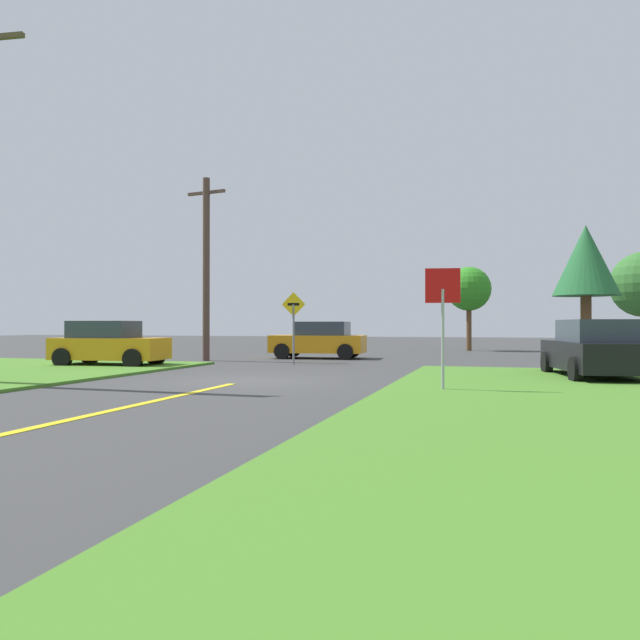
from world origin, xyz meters
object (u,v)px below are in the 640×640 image
car_approaching_junction (319,340)px  stop_sign (443,305)px  direction_sign (294,320)px  oak_tree_left (586,262)px  utility_pole_mid (206,266)px  parked_car_near_building (109,344)px  car_on_crossroad (598,350)px  oak_tree_right (469,289)px

car_approaching_junction → stop_sign: bearing=113.5°
stop_sign → direction_sign: size_ratio=1.01×
car_approaching_junction → oak_tree_left: oak_tree_left is taller
direction_sign → oak_tree_left: (11.09, 7.96, 2.63)m
oak_tree_left → utility_pole_mid: bearing=-156.5°
utility_pole_mid → direction_sign: 4.96m
stop_sign → parked_car_near_building: 13.17m
stop_sign → car_on_crossroad: size_ratio=0.59×
oak_tree_right → car_on_crossroad: bearing=-76.8°
parked_car_near_building → oak_tree_left: 20.48m
utility_pole_mid → direction_sign: (4.25, -1.29, -2.22)m
parked_car_near_building → stop_sign: bearing=-27.8°
parked_car_near_building → oak_tree_left: size_ratio=0.68×
stop_sign → oak_tree_left: 16.88m
car_on_crossroad → parked_car_near_building: bearing=78.7°
utility_pole_mid → oak_tree_right: utility_pole_mid is taller
direction_sign → parked_car_near_building: bearing=-153.9°
utility_pole_mid → oak_tree_left: utility_pole_mid is taller
car_approaching_junction → oak_tree_left: 12.43m
car_approaching_junction → oak_tree_left: bearing=-166.3°
car_on_crossroad → direction_sign: size_ratio=1.70×
parked_car_near_building → utility_pole_mid: bearing=63.3°
car_on_crossroad → direction_sign: 10.56m
car_approaching_junction → oak_tree_right: (5.97, 10.12, 2.71)m
stop_sign → car_on_crossroad: 5.95m
car_on_crossroad → oak_tree_left: (1.17, 11.48, 3.50)m
car_on_crossroad → oak_tree_left: oak_tree_left is taller
parked_car_near_building → oak_tree_right: oak_tree_right is taller
car_approaching_junction → utility_pole_mid: 5.88m
utility_pole_mid → oak_tree_right: 16.49m
direction_sign → oak_tree_left: size_ratio=0.45×
oak_tree_right → direction_sign: bearing=-111.6°
stop_sign → parked_car_near_building: bearing=-31.8°
direction_sign → car_on_crossroad: bearing=-19.5°
car_on_crossroad → oak_tree_right: bearing=4.1°
car_on_crossroad → oak_tree_left: bearing=-14.9°
stop_sign → car_approaching_junction: size_ratio=0.65×
utility_pole_mid → parked_car_near_building: bearing=-111.8°
oak_tree_right → car_approaching_junction: bearing=-120.5°
oak_tree_left → oak_tree_right: size_ratio=1.24×
parked_car_near_building → direction_sign: bearing=21.2°
stop_sign → oak_tree_right: (-0.46, 22.44, 1.61)m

